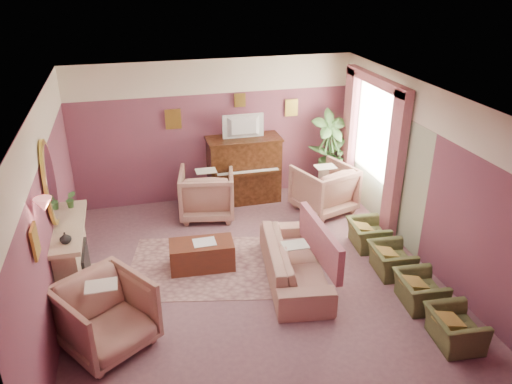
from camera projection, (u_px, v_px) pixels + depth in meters
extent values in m
cube|color=#815964|center=(253.00, 276.00, 7.74)|extent=(5.50, 6.00, 0.01)
cube|color=silver|center=(252.00, 99.00, 6.56)|extent=(5.50, 6.00, 0.01)
cube|color=#683D57|center=(215.00, 131.00, 9.78)|extent=(5.50, 0.02, 2.80)
cube|color=#683D57|center=(334.00, 332.00, 4.52)|extent=(5.50, 0.02, 2.80)
cube|color=#683D57|center=(49.00, 217.00, 6.52)|extent=(0.02, 6.00, 2.80)
cube|color=#683D57|center=(423.00, 176.00, 7.78)|extent=(0.02, 6.00, 2.80)
cube|color=white|center=(213.00, 77.00, 9.31)|extent=(5.50, 0.01, 0.65)
cube|color=#B7C9A4|center=(381.00, 165.00, 9.05)|extent=(0.01, 3.00, 2.15)
cube|color=#C9B38E|center=(73.00, 262.00, 7.09)|extent=(0.30, 1.40, 1.10)
cube|color=#242424|center=(82.00, 270.00, 7.18)|extent=(0.18, 0.72, 0.68)
cube|color=#FF5400|center=(87.00, 280.00, 7.27)|extent=(0.06, 0.54, 0.10)
cube|color=#C9B38E|center=(69.00, 227.00, 6.86)|extent=(0.40, 1.55, 0.07)
cube|color=#C9B38E|center=(93.00, 291.00, 7.37)|extent=(0.55, 1.50, 0.02)
ellipsoid|color=gold|center=(49.00, 183.00, 6.54)|extent=(0.04, 0.72, 1.20)
ellipsoid|color=white|center=(51.00, 183.00, 6.55)|extent=(0.01, 0.60, 1.06)
cone|color=#E2706A|center=(44.00, 205.00, 5.56)|extent=(0.20, 0.20, 0.16)
cube|color=#3C1F0F|center=(244.00, 170.00, 9.93)|extent=(1.40, 0.60, 1.30)
cube|color=#3C1F0F|center=(248.00, 174.00, 9.59)|extent=(1.30, 0.12, 0.06)
cube|color=white|center=(248.00, 172.00, 9.58)|extent=(1.20, 0.08, 0.02)
cube|color=#3C1F0F|center=(244.00, 139.00, 9.65)|extent=(1.45, 0.65, 0.04)
imported|color=#242424|center=(244.00, 125.00, 9.48)|extent=(0.80, 0.12, 0.48)
cube|color=gold|center=(173.00, 119.00, 9.43)|extent=(0.30, 0.03, 0.38)
cube|color=gold|center=(291.00, 108.00, 9.94)|extent=(0.26, 0.03, 0.34)
cube|color=gold|center=(240.00, 100.00, 9.60)|extent=(0.22, 0.03, 0.26)
cube|color=gold|center=(35.00, 241.00, 5.34)|extent=(0.03, 0.28, 0.36)
cube|color=beige|center=(376.00, 128.00, 9.00)|extent=(0.03, 1.40, 1.80)
cube|color=#AA5C6B|center=(395.00, 168.00, 8.34)|extent=(0.16, 0.34, 2.60)
cube|color=#AA5C6B|center=(349.00, 134.00, 9.95)|extent=(0.16, 0.34, 2.60)
cube|color=#AA5C6B|center=(377.00, 81.00, 8.61)|extent=(0.16, 2.20, 0.16)
imported|color=#47803E|center=(71.00, 199.00, 7.27)|extent=(0.16, 0.16, 0.28)
imported|color=white|center=(65.00, 238.00, 6.38)|extent=(0.16, 0.16, 0.16)
cube|color=#9F7472|center=(209.00, 266.00, 7.98)|extent=(2.83, 2.30, 0.01)
cube|color=#5B2A1B|center=(202.00, 255.00, 7.87)|extent=(1.03, 0.57, 0.45)
cube|color=white|center=(204.00, 242.00, 7.79)|extent=(0.35, 0.28, 0.01)
imported|color=tan|center=(295.00, 255.00, 7.52)|extent=(0.69, 2.08, 0.84)
cube|color=#AA5C6B|center=(320.00, 241.00, 7.53)|extent=(0.11, 1.58, 0.58)
imported|color=tan|center=(207.00, 191.00, 9.38)|extent=(0.99, 0.99, 1.03)
imported|color=tan|center=(324.00, 186.00, 9.56)|extent=(0.99, 0.99, 1.03)
imported|color=tan|center=(105.00, 313.00, 6.14)|extent=(0.99, 0.99, 1.03)
imported|color=#565F33|center=(455.00, 324.00, 6.28)|extent=(0.48, 0.69, 0.60)
imported|color=#565F33|center=(420.00, 286.00, 7.00)|extent=(0.48, 0.69, 0.60)
imported|color=#565F33|center=(392.00, 256.00, 7.72)|extent=(0.48, 0.69, 0.60)
imported|color=#565F33|center=(368.00, 231.00, 8.44)|extent=(0.48, 0.69, 0.60)
cylinder|color=silver|center=(331.00, 178.00, 10.33)|extent=(0.52, 0.52, 0.70)
imported|color=#47803E|center=(332.00, 154.00, 10.11)|extent=(0.30, 0.30, 0.34)
imported|color=#47803E|center=(340.00, 157.00, 10.06)|extent=(0.16, 0.16, 0.28)
cylinder|color=#A3643E|center=(326.00, 186.00, 10.41)|extent=(0.34, 0.34, 0.34)
imported|color=#47803E|center=(329.00, 146.00, 10.04)|extent=(0.76, 0.76, 1.44)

